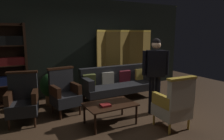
{
  "coord_description": "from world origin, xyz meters",
  "views": [
    {
      "loc": [
        -2.29,
        -3.37,
        1.82
      ],
      "look_at": [
        0.0,
        0.8,
        0.95
      ],
      "focal_mm": 32.92,
      "sensor_mm": 36.0,
      "label": 1
    }
  ],
  "objects_px": {
    "armchair_wing_left": "(23,100)",
    "armchair_gilt_accent": "(174,104)",
    "standing_figure": "(155,69)",
    "potted_plant": "(51,87)",
    "velvet_couch": "(118,82)",
    "folding_screen": "(125,58)",
    "coffee_table": "(110,106)",
    "book_red_leather": "(105,105)",
    "bookshelf": "(7,63)",
    "armchair_wing_right": "(64,92)"
  },
  "relations": [
    {
      "from": "velvet_couch",
      "to": "armchair_wing_left",
      "type": "relative_size",
      "value": 2.04
    },
    {
      "from": "bookshelf",
      "to": "book_red_leather",
      "type": "bearing_deg",
      "value": -54.64
    },
    {
      "from": "folding_screen",
      "to": "coffee_table",
      "type": "relative_size",
      "value": 2.14
    },
    {
      "from": "bookshelf",
      "to": "coffee_table",
      "type": "xyz_separation_m",
      "value": [
        1.71,
        -2.13,
        -0.7
      ]
    },
    {
      "from": "armchair_gilt_accent",
      "to": "book_red_leather",
      "type": "height_order",
      "value": "armchair_gilt_accent"
    },
    {
      "from": "coffee_table",
      "to": "armchair_wing_left",
      "type": "xyz_separation_m",
      "value": [
        -1.52,
        0.9,
        0.12
      ]
    },
    {
      "from": "folding_screen",
      "to": "coffee_table",
      "type": "height_order",
      "value": "folding_screen"
    },
    {
      "from": "folding_screen",
      "to": "armchair_wing_left",
      "type": "distance_m",
      "value": 3.53
    },
    {
      "from": "armchair_gilt_accent",
      "to": "bookshelf",
      "type": "bearing_deg",
      "value": 132.75
    },
    {
      "from": "bookshelf",
      "to": "standing_figure",
      "type": "xyz_separation_m",
      "value": [
        2.86,
        -2.11,
        -0.05
      ]
    },
    {
      "from": "armchair_wing_left",
      "to": "armchair_wing_right",
      "type": "distance_m",
      "value": 0.88
    },
    {
      "from": "potted_plant",
      "to": "book_red_leather",
      "type": "distance_m",
      "value": 1.89
    },
    {
      "from": "armchair_gilt_accent",
      "to": "velvet_couch",
      "type": "bearing_deg",
      "value": 89.23
    },
    {
      "from": "standing_figure",
      "to": "potted_plant",
      "type": "height_order",
      "value": "standing_figure"
    },
    {
      "from": "armchair_wing_right",
      "to": "standing_figure",
      "type": "bearing_deg",
      "value": -28.76
    },
    {
      "from": "folding_screen",
      "to": "coffee_table",
      "type": "xyz_separation_m",
      "value": [
        -1.72,
        -2.2,
        -0.61
      ]
    },
    {
      "from": "bookshelf",
      "to": "armchair_wing_right",
      "type": "distance_m",
      "value": 1.66
    },
    {
      "from": "bookshelf",
      "to": "potted_plant",
      "type": "bearing_deg",
      "value": -25.23
    },
    {
      "from": "velvet_couch",
      "to": "coffee_table",
      "type": "xyz_separation_m",
      "value": [
        -0.99,
        -1.39,
        -0.08
      ]
    },
    {
      "from": "armchair_wing_left",
      "to": "standing_figure",
      "type": "relative_size",
      "value": 0.61
    },
    {
      "from": "standing_figure",
      "to": "book_red_leather",
      "type": "bearing_deg",
      "value": -175.77
    },
    {
      "from": "armchair_wing_right",
      "to": "potted_plant",
      "type": "bearing_deg",
      "value": 102.3
    },
    {
      "from": "folding_screen",
      "to": "armchair_wing_left",
      "type": "xyz_separation_m",
      "value": [
        -3.24,
        -1.3,
        -0.5
      ]
    },
    {
      "from": "potted_plant",
      "to": "book_red_leather",
      "type": "height_order",
      "value": "potted_plant"
    },
    {
      "from": "potted_plant",
      "to": "armchair_wing_right",
      "type": "bearing_deg",
      "value": -77.7
    },
    {
      "from": "potted_plant",
      "to": "book_red_leather",
      "type": "relative_size",
      "value": 4.31
    },
    {
      "from": "bookshelf",
      "to": "velvet_couch",
      "type": "distance_m",
      "value": 2.87
    },
    {
      "from": "velvet_couch",
      "to": "armchair_wing_left",
      "type": "distance_m",
      "value": 2.56
    },
    {
      "from": "armchair_gilt_accent",
      "to": "book_red_leather",
      "type": "xyz_separation_m",
      "value": [
        -1.11,
        0.69,
        -0.05
      ]
    },
    {
      "from": "armchair_wing_left",
      "to": "potted_plant",
      "type": "distance_m",
      "value": 1.08
    },
    {
      "from": "book_red_leather",
      "to": "potted_plant",
      "type": "bearing_deg",
      "value": 110.11
    },
    {
      "from": "armchair_wing_left",
      "to": "standing_figure",
      "type": "distance_m",
      "value": 2.86
    },
    {
      "from": "folding_screen",
      "to": "velvet_couch",
      "type": "distance_m",
      "value": 1.21
    },
    {
      "from": "folding_screen",
      "to": "armchair_gilt_accent",
      "type": "relative_size",
      "value": 2.06
    },
    {
      "from": "bookshelf",
      "to": "book_red_leather",
      "type": "height_order",
      "value": "bookshelf"
    },
    {
      "from": "armchair_wing_left",
      "to": "armchair_gilt_accent",
      "type": "bearing_deg",
      "value": -33.75
    },
    {
      "from": "folding_screen",
      "to": "armchair_wing_right",
      "type": "xyz_separation_m",
      "value": [
        -2.36,
        -1.2,
        -0.5
      ]
    },
    {
      "from": "armchair_gilt_accent",
      "to": "standing_figure",
      "type": "bearing_deg",
      "value": 76.78
    },
    {
      "from": "folding_screen",
      "to": "armchair_gilt_accent",
      "type": "height_order",
      "value": "folding_screen"
    },
    {
      "from": "velvet_couch",
      "to": "armchair_wing_right",
      "type": "relative_size",
      "value": 2.04
    },
    {
      "from": "armchair_wing_right",
      "to": "armchair_gilt_accent",
      "type": "bearing_deg",
      "value": -47.71
    },
    {
      "from": "armchair_gilt_accent",
      "to": "armchair_wing_right",
      "type": "distance_m",
      "value": 2.39
    },
    {
      "from": "armchair_wing_left",
      "to": "book_red_leather",
      "type": "xyz_separation_m",
      "value": [
        1.37,
        -0.97,
        -0.05
      ]
    },
    {
      "from": "coffee_table",
      "to": "book_red_leather",
      "type": "distance_m",
      "value": 0.17
    },
    {
      "from": "standing_figure",
      "to": "potted_plant",
      "type": "xyz_separation_m",
      "value": [
        -1.94,
        1.68,
        -0.55
      ]
    },
    {
      "from": "velvet_couch",
      "to": "standing_figure",
      "type": "xyz_separation_m",
      "value": [
        0.16,
        -1.37,
        0.57
      ]
    },
    {
      "from": "potted_plant",
      "to": "book_red_leather",
      "type": "bearing_deg",
      "value": -69.89
    },
    {
      "from": "velvet_couch",
      "to": "armchair_gilt_accent",
      "type": "relative_size",
      "value": 2.04
    },
    {
      "from": "folding_screen",
      "to": "bookshelf",
      "type": "relative_size",
      "value": 1.05
    },
    {
      "from": "bookshelf",
      "to": "armchair_gilt_accent",
      "type": "relative_size",
      "value": 1.97
    }
  ]
}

